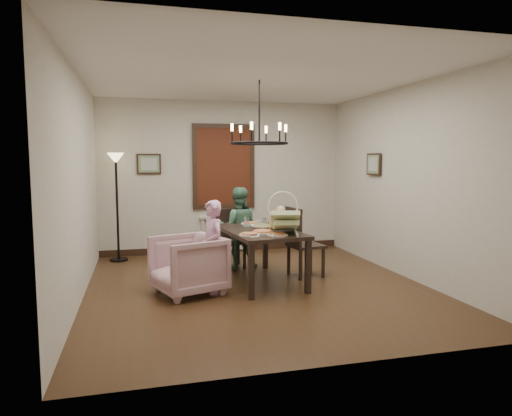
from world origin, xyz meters
name	(u,v)px	position (x,y,z in m)	size (l,w,h in m)	color
room_shell	(251,183)	(0.00, 0.37, 1.40)	(4.51, 5.00, 2.81)	#462A18
dining_table	(259,236)	(0.08, 0.22, 0.66)	(1.07, 1.69, 0.75)	black
chair_far	(231,238)	(-0.12, 1.19, 0.47)	(0.41, 0.41, 0.94)	black
chair_right	(306,241)	(0.84, 0.36, 0.52)	(0.46, 0.46, 1.04)	black
armchair	(188,265)	(-0.95, -0.10, 0.38)	(0.81, 0.83, 0.76)	#CB9BA5
elderly_woman	(212,255)	(-0.64, -0.13, 0.50)	(0.37, 0.24, 1.00)	#E2A0C6
seated_man	(238,235)	(-0.03, 1.10, 0.54)	(0.52, 0.41, 1.07)	#497B5E
baby_bouncer	(284,219)	(0.30, -0.24, 0.94)	(0.43, 0.60, 0.39)	beige
salad_bowl	(261,227)	(0.10, 0.18, 0.79)	(0.33, 0.33, 0.08)	white
pizza_platter	(263,232)	(0.05, -0.11, 0.77)	(0.30, 0.30, 0.04)	tan
drinking_glass	(266,225)	(0.18, 0.21, 0.81)	(0.06, 0.06, 0.12)	silver
window_blinds	(224,166)	(0.00, 2.46, 1.60)	(1.00, 0.03, 1.40)	#5B1E12
radiator	(224,233)	(0.00, 2.48, 0.35)	(0.92, 0.12, 0.62)	silver
picture_back	(149,164)	(-1.35, 2.47, 1.65)	(0.42, 0.03, 0.36)	black
picture_right	(374,164)	(2.21, 0.90, 1.65)	(0.42, 0.03, 0.36)	black
floor_lamp	(117,208)	(-1.90, 2.15, 0.90)	(0.30, 0.30, 1.80)	black
chandelier	(259,143)	(0.08, 0.22, 1.95)	(0.80, 0.80, 0.04)	black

